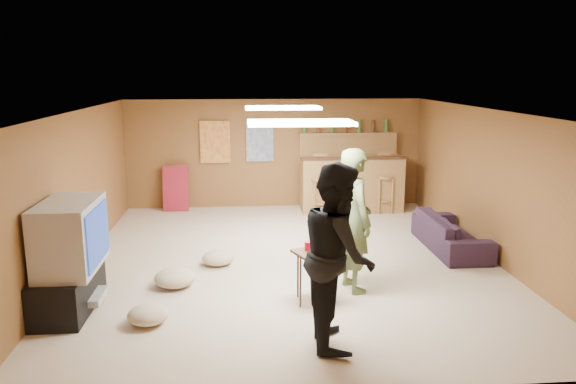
{
  "coord_description": "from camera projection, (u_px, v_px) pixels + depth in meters",
  "views": [
    {
      "loc": [
        -0.68,
        -7.86,
        2.74
      ],
      "look_at": [
        0.0,
        0.2,
        1.0
      ],
      "focal_mm": 35.0,
      "sensor_mm": 36.0,
      "label": 1
    }
  ],
  "objects": [
    {
      "name": "cushion_mid",
      "position": [
        218.0,
        258.0,
        8.11
      ],
      "size": [
        0.53,
        0.53,
        0.21
      ],
      "primitive_type": "ellipsoid",
      "rotation": [
        0.0,
        0.0,
        0.18
      ],
      "color": "tan",
      "rests_on": "ground"
    },
    {
      "name": "sofa",
      "position": [
        451.0,
        233.0,
        8.79
      ],
      "size": [
        0.71,
        1.82,
        0.53
      ],
      "primitive_type": "imported",
      "rotation": [
        0.0,
        0.0,
        1.57
      ],
      "color": "black",
      "rests_on": "ground"
    },
    {
      "name": "ceiling_panel_back",
      "position": [
        283.0,
        108.0,
        9.0
      ],
      "size": [
        1.2,
        0.6,
        0.04
      ],
      "primitive_type": "cube",
      "color": "white",
      "rests_on": "ceiling"
    },
    {
      "name": "ground",
      "position": [
        289.0,
        261.0,
        8.29
      ],
      "size": [
        7.0,
        7.0,
        0.0
      ],
      "primitive_type": "plane",
      "color": "#C3AF95",
      "rests_on": "ground"
    },
    {
      "name": "folding_chair_stack",
      "position": [
        176.0,
        188.0,
        11.24
      ],
      "size": [
        0.5,
        0.26,
        0.91
      ],
      "primitive_type": "cube",
      "rotation": [
        -0.14,
        0.0,
        0.0
      ],
      "color": "#A71E32",
      "rests_on": "ground"
    },
    {
      "name": "cushion_far",
      "position": [
        148.0,
        315.0,
        6.21
      ],
      "size": [
        0.56,
        0.56,
        0.2
      ],
      "primitive_type": "ellipsoid",
      "rotation": [
        0.0,
        0.0,
        0.26
      ],
      "color": "tan",
      "rests_on": "ground"
    },
    {
      "name": "cup_blue",
      "position": [
        327.0,
        244.0,
        6.77
      ],
      "size": [
        0.1,
        0.1,
        0.12
      ],
      "primitive_type": "cylinder",
      "rotation": [
        0.0,
        0.0,
        0.15
      ],
      "color": "navy",
      "rests_on": "tray_table"
    },
    {
      "name": "cup_red_far",
      "position": [
        322.0,
        249.0,
        6.61
      ],
      "size": [
        0.09,
        0.09,
        0.11
      ],
      "primitive_type": "cylinder",
      "rotation": [
        0.0,
        0.0,
        -0.13
      ],
      "color": "red",
      "rests_on": "tray_table"
    },
    {
      "name": "bottle_row",
      "position": [
        346.0,
        126.0,
        11.35
      ],
      "size": [
        1.76,
        0.08,
        0.26
      ],
      "primitive_type": null,
      "color": "#3F7233",
      "rests_on": "bar_shelf"
    },
    {
      "name": "tv_screen",
      "position": [
        98.0,
        235.0,
        6.45
      ],
      "size": [
        0.02,
        0.95,
        0.65
      ],
      "primitive_type": "cube",
      "color": "navy",
      "rests_on": "tv_body"
    },
    {
      "name": "tray_table",
      "position": [
        316.0,
        276.0,
        6.76
      ],
      "size": [
        0.61,
        0.55,
        0.64
      ],
      "primitive_type": "cube",
      "rotation": [
        0.0,
        0.0,
        0.39
      ],
      "color": "#391F12",
      "rests_on": "ground"
    },
    {
      "name": "bar_shelf",
      "position": [
        348.0,
        134.0,
        11.41
      ],
      "size": [
        2.0,
        0.18,
        0.05
      ],
      "primitive_type": "cube",
      "color": "olive",
      "rests_on": "bar_backing"
    },
    {
      "name": "tv_body",
      "position": [
        70.0,
        236.0,
        6.42
      ],
      "size": [
        0.6,
        1.1,
        0.8
      ],
      "primitive_type": "cube",
      "color": "#B2B2B7",
      "rests_on": "tv_stand"
    },
    {
      "name": "tv_stand",
      "position": [
        68.0,
        289.0,
        6.55
      ],
      "size": [
        0.55,
        1.3,
        0.5
      ],
      "primitive_type": "cube",
      "color": "black",
      "rests_on": "ground"
    },
    {
      "name": "bar_counter",
      "position": [
        351.0,
        184.0,
        11.17
      ],
      "size": [
        2.0,
        0.6,
        1.1
      ],
      "primitive_type": "cube",
      "color": "olive",
      "rests_on": "ground"
    },
    {
      "name": "bar_stool_left",
      "position": [
        320.0,
        184.0,
        10.81
      ],
      "size": [
        0.47,
        0.47,
        1.24
      ],
      "primitive_type": null,
      "rotation": [
        0.0,
        0.0,
        -0.22
      ],
      "color": "olive",
      "rests_on": "ground"
    },
    {
      "name": "wall_left",
      "position": [
        75.0,
        192.0,
        7.81
      ],
      "size": [
        0.02,
        7.0,
        2.2
      ],
      "primitive_type": "cube",
      "color": "brown",
      "rests_on": "ground"
    },
    {
      "name": "cushion_near_tv",
      "position": [
        175.0,
        278.0,
        7.28
      ],
      "size": [
        0.69,
        0.69,
        0.24
      ],
      "primitive_type": "ellipsoid",
      "rotation": [
        0.0,
        0.0,
        0.39
      ],
      "color": "tan",
      "rests_on": "ground"
    },
    {
      "name": "ceiling",
      "position": [
        289.0,
        111.0,
        7.82
      ],
      "size": [
        6.0,
        7.0,
        0.02
      ],
      "primitive_type": "cube",
      "color": "silver",
      "rests_on": "ground"
    },
    {
      "name": "bar_stool_right",
      "position": [
        385.0,
        180.0,
        11.01
      ],
      "size": [
        0.45,
        0.45,
        1.33
      ],
      "primitive_type": null,
      "rotation": [
        0.0,
        0.0,
        0.08
      ],
      "color": "olive",
      "rests_on": "ground"
    },
    {
      "name": "bar_backing",
      "position": [
        348.0,
        148.0,
        11.49
      ],
      "size": [
        2.0,
        0.14,
        0.6
      ],
      "primitive_type": "cube",
      "color": "olive",
      "rests_on": "bar_counter"
    },
    {
      "name": "person_olive",
      "position": [
        354.0,
        220.0,
        7.04
      ],
      "size": [
        0.59,
        0.75,
        1.83
      ],
      "primitive_type": "imported",
      "rotation": [
        0.0,
        0.0,
        1.82
      ],
      "color": "#57693D",
      "rests_on": "ground"
    },
    {
      "name": "wall_front",
      "position": [
        325.0,
        274.0,
        4.65
      ],
      "size": [
        6.0,
        0.02,
        2.2
      ],
      "primitive_type": "cube",
      "color": "brown",
      "rests_on": "ground"
    },
    {
      "name": "cup_red_near",
      "position": [
        308.0,
        246.0,
        6.7
      ],
      "size": [
        0.09,
        0.09,
        0.11
      ],
      "primitive_type": "cylinder",
      "rotation": [
        0.0,
        0.0,
        0.19
      ],
      "color": "red",
      "rests_on": "tray_table"
    },
    {
      "name": "poster_right",
      "position": [
        260.0,
        142.0,
        11.35
      ],
      "size": [
        0.55,
        0.03,
        0.8
      ],
      "primitive_type": "cube",
      "color": "#334C99",
      "rests_on": "wall_back"
    },
    {
      "name": "bar_lip",
      "position": [
        355.0,
        158.0,
        10.81
      ],
      "size": [
        2.1,
        0.12,
        0.05
      ],
      "primitive_type": "cube",
      "color": "#391F12",
      "rests_on": "bar_counter"
    },
    {
      "name": "person_black",
      "position": [
        338.0,
        255.0,
        5.63
      ],
      "size": [
        0.74,
        0.94,
        1.88
      ],
      "primitive_type": "imported",
      "rotation": [
        0.0,
        0.0,
        1.54
      ],
      "color": "black",
      "rests_on": "ground"
    },
    {
      "name": "wall_right",
      "position": [
        491.0,
        185.0,
        8.3
      ],
      "size": [
        0.02,
        7.0,
        2.2
      ],
      "primitive_type": "cube",
      "color": "brown",
      "rests_on": "ground"
    },
    {
      "name": "poster_left",
      "position": [
        215.0,
        142.0,
        11.28
      ],
      "size": [
        0.6,
        0.03,
        0.85
      ],
      "primitive_type": "cube",
      "color": "#BF3F26",
      "rests_on": "wall_back"
    },
    {
      "name": "dvd_box",
      "position": [
        88.0,
        297.0,
        6.59
      ],
      "size": [
        0.35,
        0.5,
        0.08
      ],
      "primitive_type": "cube",
      "color": "#B2B2B7",
      "rests_on": "tv_stand"
    },
    {
      "name": "ceiling_panel_front",
      "position": [
        301.0,
        123.0,
        6.37
      ],
      "size": [
        1.2,
        0.6,
        0.04
      ],
      "primitive_type": "cube",
      "color": "white",
      "rests_on": "ceiling"
    },
    {
      "name": "wall_back",
      "position": [
        275.0,
        153.0,
        11.47
      ],
      "size": [
        6.0,
        0.02,
        2.2
      ],
      "primitive_type": "cube",
      "color": "brown",
      "rests_on": "ground"
    }
  ]
}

